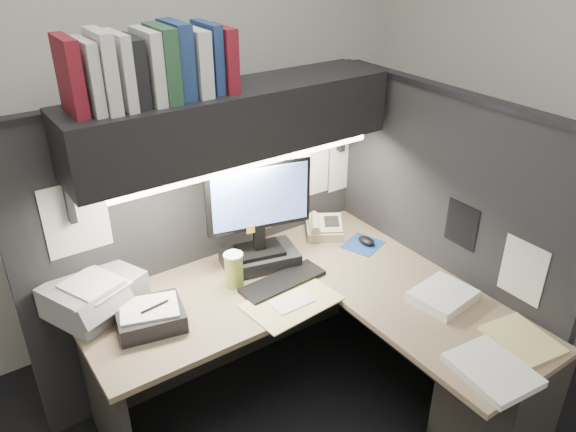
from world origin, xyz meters
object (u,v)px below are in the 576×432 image
at_px(monitor, 259,226).
at_px(coffee_cup, 234,270).
at_px(overhead_shelf, 234,120).
at_px(notebook_stack, 150,317).
at_px(desk, 378,366).
at_px(printer, 94,294).
at_px(keyboard, 283,281).
at_px(telephone, 324,227).

height_order(monitor, coffee_cup, monitor).
relative_size(overhead_shelf, notebook_stack, 5.48).
bearing_deg(desk, notebook_stack, 148.25).
bearing_deg(coffee_cup, monitor, 22.79).
xyz_separation_m(desk, printer, (-1.03, 0.80, 0.36)).
distance_m(keyboard, coffee_cup, 0.25).
bearing_deg(desk, monitor, 107.88).
distance_m(overhead_shelf, coffee_cup, 0.71).
bearing_deg(overhead_shelf, keyboard, -73.90).
bearing_deg(keyboard, printer, 154.79).
bearing_deg(overhead_shelf, desk, -68.21).
height_order(monitor, keyboard, monitor).
height_order(coffee_cup, printer, coffee_cup).
bearing_deg(overhead_shelf, notebook_stack, -159.91).
xyz_separation_m(keyboard, notebook_stack, (-0.65, 0.07, 0.03)).
relative_size(overhead_shelf, monitor, 2.73).
distance_m(overhead_shelf, keyboard, 0.81).
height_order(keyboard, coffee_cup, coffee_cup).
xyz_separation_m(telephone, printer, (-1.28, 0.05, 0.04)).
height_order(desk, coffee_cup, coffee_cup).
height_order(overhead_shelf, notebook_stack, overhead_shelf).
xyz_separation_m(monitor, keyboard, (-0.00, -0.21, -0.21)).
bearing_deg(printer, keyboard, -44.82).
bearing_deg(keyboard, notebook_stack, 170.88).
xyz_separation_m(desk, overhead_shelf, (-0.30, 0.75, 1.06)).
distance_m(coffee_cup, printer, 0.65).
xyz_separation_m(coffee_cup, notebook_stack, (-0.45, -0.06, -0.04)).
relative_size(keyboard, coffee_cup, 2.64).
xyz_separation_m(keyboard, telephone, (0.47, 0.27, 0.03)).
relative_size(telephone, coffee_cup, 1.24).
bearing_deg(coffee_cup, printer, 161.80).
relative_size(desk, printer, 4.52).
xyz_separation_m(overhead_shelf, monitor, (0.08, -0.07, -0.54)).
xyz_separation_m(keyboard, printer, (-0.81, 0.33, 0.06)).
relative_size(coffee_cup, printer, 0.44).
distance_m(printer, notebook_stack, 0.31).
bearing_deg(coffee_cup, notebook_stack, -172.69).
xyz_separation_m(printer, notebook_stack, (0.16, -0.26, -0.03)).
height_order(overhead_shelf, coffee_cup, overhead_shelf).
relative_size(monitor, printer, 1.51).
xyz_separation_m(keyboard, coffee_cup, (-0.20, 0.12, 0.07)).
xyz_separation_m(monitor, printer, (-0.81, 0.12, -0.15)).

